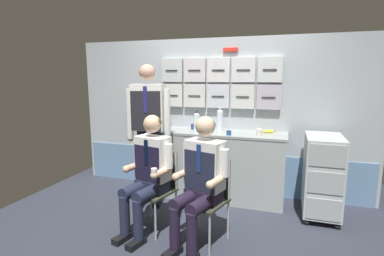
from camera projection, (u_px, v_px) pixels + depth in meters
The scene contains 15 objects.
ground at pixel (185, 237), 3.10m from camera, with size 4.80×4.80×0.04m, color #2B2F3A.
galley_bulkhead at pixel (217, 116), 4.20m from camera, with size 4.20×0.14×2.15m.
galley_counter at pixel (222, 165), 3.99m from camera, with size 1.65×0.53×0.91m.
service_trolley at pixel (322, 174), 3.44m from camera, with size 0.40×0.65×0.96m.
folding_chair_left at pixel (158, 181), 3.25m from camera, with size 0.49×0.49×0.83m.
crew_member_left at pixel (148, 170), 3.09m from camera, with size 0.51×0.66×1.24m.
folding_chair_right at pixel (209, 190), 2.99m from camera, with size 0.50×0.50×0.83m.
crew_member_right at pixel (200, 177), 2.83m from camera, with size 0.53×0.68×1.26m.
crew_member_standing at pixel (148, 121), 3.70m from camera, with size 0.55×0.33×1.78m.
water_bottle_short at pixel (220, 120), 3.98m from camera, with size 0.08×0.08×0.31m.
water_bottle_tall at pixel (197, 122), 3.99m from camera, with size 0.08×0.08×0.27m.
paper_cup_tan at pixel (229, 133), 3.71m from camera, with size 0.06×0.06×0.06m.
paper_cup_blue at pixel (259, 132), 3.69m from camera, with size 0.07×0.07×0.08m.
coffee_cup_white at pixel (194, 126), 4.14m from camera, with size 0.07×0.07×0.07m.
snack_banana at pixel (269, 131), 3.86m from camera, with size 0.17×0.10×0.04m.
Camera 1 is at (0.95, -2.70, 1.62)m, focal length 27.88 mm.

